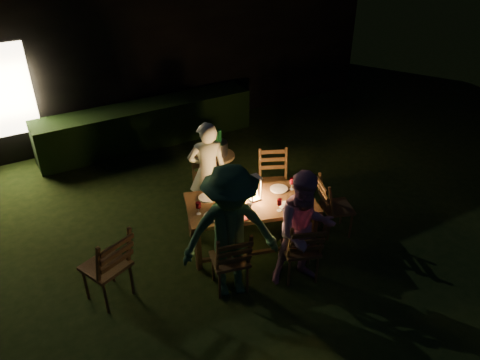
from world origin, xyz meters
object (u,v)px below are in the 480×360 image
dining_table (251,206)px  side_table (218,159)px  bottle_table (233,195)px  chair_end (335,216)px  bottle_bucket_b (220,144)px  ice_bucket (218,148)px  chair_far_left (209,200)px  person_opp_right (304,230)px  chair_spare (109,277)px  chair_near_left (230,269)px  lantern (254,189)px  bottle_bucket_a (216,147)px  chair_near_right (300,258)px  chair_far_right (274,192)px  person_opp_left (231,234)px  person_house_side (208,171)px

dining_table → side_table: size_ratio=2.67×
bottle_table → side_table: bearing=70.0°
chair_end → dining_table: bearing=-88.1°
bottle_table → bottle_bucket_b: 1.48m
bottle_table → ice_bucket: bearing=70.0°
chair_far_left → person_opp_right: (0.39, -1.79, 0.47)m
chair_spare → bottle_bucket_b: (2.28, 1.48, 0.54)m
chair_near_left → lantern: size_ratio=2.73×
chair_end → person_opp_right: person_opp_right is taller
bottle_table → chair_end: bearing=-17.2°
chair_far_left → chair_spare: (-1.78, -0.90, 0.01)m
person_opp_right → bottle_bucket_a: bearing=107.0°
lantern → bottle_table: (-0.30, 0.04, -0.02)m
chair_far_left → chair_near_right: bearing=124.5°
chair_near_right → side_table: 2.30m
dining_table → chair_far_left: (-0.20, 0.87, -0.33)m
chair_spare → person_opp_right: size_ratio=0.69×
dining_table → person_opp_right: size_ratio=1.21×
chair_spare → lantern: chair_spare is taller
lantern → bottle_bucket_a: 1.34m
chair_far_right → person_opp_left: person_opp_left is taller
chair_end → lantern: size_ratio=2.70×
chair_spare → bottle_bucket_a: (2.18, 1.40, 0.54)m
chair_near_left → bottle_bucket_a: bearing=79.8°
person_opp_left → bottle_bucket_b: person_opp_left is taller
person_opp_right → side_table: (0.06, 2.33, -0.16)m
person_opp_right → side_table: person_opp_right is taller
person_opp_right → chair_near_right: bearing=91.6°
dining_table → chair_end: 1.28m
dining_table → side_table: (0.25, 1.41, -0.02)m
chair_spare → bottle_table: 1.83m
chair_near_right → side_table: size_ratio=1.39×
person_house_side → bottle_table: (-0.05, -0.84, 0.08)m
chair_far_left → person_opp_left: person_opp_left is taller
chair_far_left → bottle_bucket_a: bearing=-106.7°
chair_far_right → person_house_side: bearing=4.7°
chair_spare → lantern: size_ratio=3.05×
chair_far_left → person_house_side: size_ratio=0.66×
chair_near_right → ice_bucket: (0.05, 2.28, 0.52)m
chair_spare → side_table: chair_spare is taller
chair_near_right → chair_spare: 2.34m
bottle_bucket_b → ice_bucket: bearing=-141.3°
person_house_side → person_opp_left: 1.64m
chair_far_right → chair_spare: chair_spare is taller
side_table → ice_bucket: bearing=-82.9°
chair_near_right → chair_far_left: (-0.40, 1.74, 0.01)m
chair_near_left → person_house_side: size_ratio=0.62×
chair_near_right → ice_bucket: size_ratio=3.25×
chair_far_left → person_house_side: person_house_side is taller
chair_end → bottle_bucket_a: (-0.98, 1.74, 0.58)m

